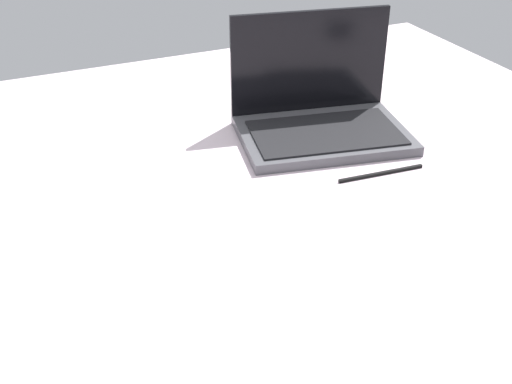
# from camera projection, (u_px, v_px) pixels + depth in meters

# --- Properties ---
(bed_mattress) EXTENTS (1.80, 1.40, 0.18)m
(bed_mattress) POSITION_uv_depth(u_px,v_px,m) (213.00, 237.00, 1.19)
(bed_mattress) COLOR silver
(bed_mattress) RESTS_ON ground
(laptop) EXTENTS (0.37, 0.29, 0.23)m
(laptop) POSITION_uv_depth(u_px,v_px,m) (319.00, 113.00, 1.33)
(laptop) COLOR #4C4C51
(laptop) RESTS_ON bed_mattress
(charger_cable) EXTENTS (0.17, 0.02, 0.01)m
(charger_cable) POSITION_uv_depth(u_px,v_px,m) (381.00, 173.00, 1.20)
(charger_cable) COLOR black
(charger_cable) RESTS_ON bed_mattress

